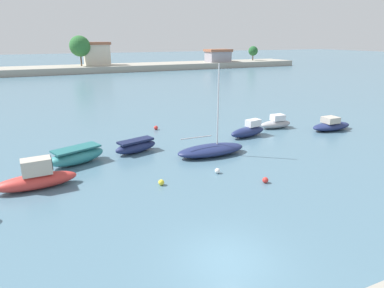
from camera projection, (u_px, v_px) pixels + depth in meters
The scene contains 13 objects.
ground_plane at pixel (228, 260), 13.65m from camera, with size 400.00×400.00×0.00m, color slate.
moored_boat_1 at pixel (36, 178), 20.01m from camera, with size 4.72×1.64×1.86m.
moored_boat_2 at pixel (77, 156), 24.00m from camera, with size 4.37×2.92×1.19m.
moored_boat_3 at pixel (136, 146), 26.40m from camera, with size 3.73×2.12×1.03m.
moored_boat_4 at pixel (211, 150), 25.76m from camera, with size 5.48×2.11×6.88m.
moored_boat_5 at pixel (248, 131), 30.65m from camera, with size 4.02×1.91×1.50m.
moored_boat_6 at pixel (276, 123), 33.56m from camera, with size 3.42×1.46×1.35m.
moored_boat_7 at pixel (331, 125), 32.78m from camera, with size 4.38×1.70×1.32m.
mooring_buoy_0 at pixel (217, 171), 22.37m from camera, with size 0.35×0.35×0.35m, color white.
mooring_buoy_2 at pixel (265, 180), 20.89m from camera, with size 0.37×0.37×0.37m, color red.
mooring_buoy_3 at pixel (161, 182), 20.57m from camera, with size 0.36×0.36×0.36m, color yellow.
mooring_buoy_4 at pixel (156, 128), 32.94m from camera, with size 0.41×0.41×0.41m, color red.
distant_shoreline at pixel (65, 66), 86.01m from camera, with size 137.68×11.53×9.17m.
Camera 1 is at (-6.08, -9.97, 8.64)m, focal length 31.50 mm.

